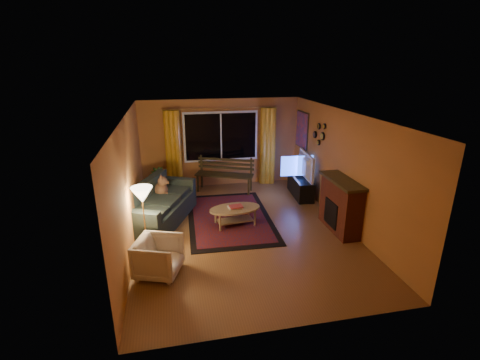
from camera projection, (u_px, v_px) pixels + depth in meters
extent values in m
cube|color=brown|center=(243.00, 230.00, 7.58)|extent=(4.50, 6.00, 0.02)
cube|color=white|center=(243.00, 114.00, 6.75)|extent=(4.50, 6.00, 0.02)
cube|color=#BE7536|center=(221.00, 143.00, 9.95)|extent=(4.50, 0.02, 2.50)
cube|color=#BE7536|center=(129.00, 183.00, 6.73)|extent=(0.02, 6.00, 2.50)
cube|color=#BE7536|center=(344.00, 169.00, 7.60)|extent=(0.02, 6.00, 2.50)
cube|color=black|center=(221.00, 137.00, 9.82)|extent=(2.00, 0.02, 1.30)
cylinder|color=#BF8C3F|center=(221.00, 108.00, 9.52)|extent=(3.20, 0.03, 0.03)
cylinder|color=orange|center=(173.00, 151.00, 9.61)|extent=(0.36, 0.36, 2.24)
cylinder|color=orange|center=(267.00, 146.00, 10.13)|extent=(0.36, 0.36, 2.24)
cube|color=#2E2712|center=(225.00, 183.00, 9.73)|extent=(1.66, 1.07, 0.48)
imported|color=#235B1E|center=(158.00, 182.00, 9.30)|extent=(0.56, 0.56, 0.80)
cube|color=#1F2A27|center=(159.00, 204.00, 7.79)|extent=(1.78, 2.44, 0.91)
imported|color=beige|center=(158.00, 255.00, 5.90)|extent=(0.86, 0.89, 0.73)
cylinder|color=#BF8C3F|center=(144.00, 220.00, 6.53)|extent=(0.25, 0.25, 1.29)
cube|color=#6F1200|center=(229.00, 217.00, 8.14)|extent=(2.00, 3.06, 0.02)
cylinder|color=#9C8256|center=(235.00, 216.00, 7.73)|extent=(1.26, 1.26, 0.42)
cube|color=black|center=(301.00, 187.00, 9.40)|extent=(0.52, 1.27, 0.52)
imported|color=black|center=(302.00, 166.00, 9.20)|extent=(0.26, 1.19, 0.68)
cube|color=maroon|center=(340.00, 206.00, 7.41)|extent=(0.40, 1.20, 1.10)
cube|color=#EC4531|center=(302.00, 130.00, 9.72)|extent=(0.04, 0.76, 0.96)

